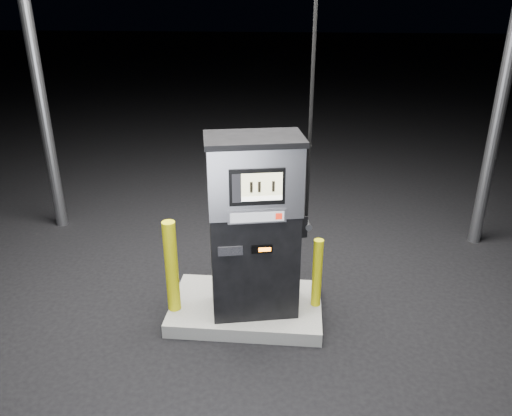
{
  "coord_description": "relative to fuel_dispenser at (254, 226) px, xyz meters",
  "views": [
    {
      "loc": [
        0.51,
        -4.48,
        3.22
      ],
      "look_at": [
        0.1,
        0.0,
        1.26
      ],
      "focal_mm": 35.0,
      "sensor_mm": 36.0,
      "label": 1
    }
  ],
  "objects": [
    {
      "name": "fuel_dispenser",
      "position": [
        0.0,
        0.0,
        0.0
      ],
      "size": [
        1.07,
        0.73,
        3.86
      ],
      "rotation": [
        0.0,
        0.0,
        0.21
      ],
      "color": "black",
      "rests_on": "pump_island"
    },
    {
      "name": "pump_island",
      "position": [
        -0.1,
        0.09,
        -1.03
      ],
      "size": [
        1.6,
        1.0,
        0.15
      ],
      "primitive_type": "cube",
      "color": "slate",
      "rests_on": "ground"
    },
    {
      "name": "bollard_left",
      "position": [
        -0.84,
        -0.09,
        -0.45
      ],
      "size": [
        0.18,
        0.18,
        1.0
      ],
      "primitive_type": "cylinder",
      "rotation": [
        0.0,
        0.0,
        -0.42
      ],
      "color": "#D5D00B",
      "rests_on": "pump_island"
    },
    {
      "name": "ground",
      "position": [
        -0.1,
        0.09,
        -1.11
      ],
      "size": [
        80.0,
        80.0,
        0.0
      ],
      "primitive_type": "plane",
      "color": "black",
      "rests_on": "ground"
    },
    {
      "name": "bollard_right",
      "position": [
        0.64,
        0.12,
        -0.57
      ],
      "size": [
        0.11,
        0.11,
        0.77
      ],
      "primitive_type": "cylinder",
      "rotation": [
        0.0,
        0.0,
        0.12
      ],
      "color": "#D5D00B",
      "rests_on": "pump_island"
    }
  ]
}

